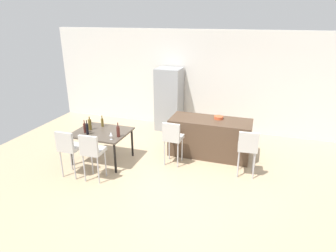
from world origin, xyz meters
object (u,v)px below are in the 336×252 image
object	(u,v)px
kitchen_island	(210,137)
refrigerator	(169,99)
dining_table	(102,134)
wine_bottle_far	(85,128)
bar_chair_middle	(248,146)
dining_chair_far	(92,150)
fruit_bowl	(219,118)
wine_glass_left	(111,134)
wine_bottle_middle	(87,129)
wine_bottle_inner	(102,122)
wine_glass_near	(90,120)
dining_chair_near	(69,146)
wine_bottle_right	(118,131)
wine_bottle_end	(90,124)
bar_chair_left	(173,137)

from	to	relation	value
kitchen_island	refrigerator	distance (m)	2.13
dining_table	wine_bottle_far	world-z (taller)	wine_bottle_far
bar_chair_middle	dining_table	xyz separation A→B (m)	(-3.27, -0.33, -0.02)
wine_bottle_far	dining_chair_far	bearing A→B (deg)	-48.71
wine_bottle_far	fruit_bowl	xyz separation A→B (m)	(2.82, 1.40, 0.10)
bar_chair_middle	wine_glass_left	xyz separation A→B (m)	(-2.83, -0.66, 0.17)
wine_bottle_middle	fruit_bowl	size ratio (longest dim) A/B	1.53
wine_bottle_inner	wine_bottle_middle	bearing A→B (deg)	-96.06
wine_bottle_middle	wine_glass_near	bearing A→B (deg)	116.39
fruit_bowl	wine_bottle_middle	bearing A→B (deg)	-151.40
dining_chair_near	wine_bottle_far	world-z (taller)	dining_chair_near
wine_bottle_middle	wine_glass_near	xyz separation A→B (m)	(-0.29, 0.58, -0.01)
refrigerator	wine_bottle_middle	bearing A→B (deg)	-110.14
kitchen_island	wine_bottle_inner	bearing A→B (deg)	-161.94
dining_chair_near	fruit_bowl	bearing A→B (deg)	36.87
wine_bottle_right	wine_bottle_inner	bearing A→B (deg)	145.60
kitchen_island	dining_table	distance (m)	2.59
dining_chair_near	wine_bottle_end	world-z (taller)	wine_bottle_end
kitchen_island	refrigerator	bearing A→B (deg)	136.92
dining_chair_near	refrigerator	world-z (taller)	refrigerator
wine_bottle_end	refrigerator	world-z (taller)	refrigerator
kitchen_island	fruit_bowl	world-z (taller)	fruit_bowl
dining_table	wine_bottle_right	bearing A→B (deg)	-16.61
wine_bottle_far	wine_bottle_right	distance (m)	0.84
bar_chair_left	dining_chair_far	distance (m)	1.79
wine_bottle_inner	wine_glass_near	xyz separation A→B (m)	(-0.35, 0.03, 0.02)
dining_chair_near	dining_chair_far	bearing A→B (deg)	0.01
bar_chair_left	wine_bottle_right	size ratio (longest dim) A/B	3.17
wine_bottle_end	wine_bottle_inner	bearing A→B (deg)	58.99
dining_chair_near	dining_chair_far	size ratio (longest dim) A/B	1.00
kitchen_island	wine_bottle_far	world-z (taller)	wine_bottle_far
wine_bottle_middle	wine_glass_left	bearing A→B (deg)	-7.54
dining_table	wine_glass_left	xyz separation A→B (m)	(0.44, -0.34, 0.19)
bar_chair_left	kitchen_island	bearing A→B (deg)	47.89
wine_bottle_middle	dining_chair_far	bearing A→B (deg)	-51.54
wine_bottle_far	wine_bottle_inner	size ratio (longest dim) A/B	1.10
dining_chair_far	wine_bottle_middle	distance (m)	0.80
wine_bottle_right	wine_glass_left	distance (m)	0.20
refrigerator	fruit_bowl	size ratio (longest dim) A/B	8.39
bar_chair_middle	dining_chair_far	xyz separation A→B (m)	(-2.99, -1.18, 0.00)
dining_table	fruit_bowl	bearing A→B (deg)	26.07
wine_bottle_middle	bar_chair_middle	bearing A→B (deg)	9.42
wine_glass_near	dining_chair_far	bearing A→B (deg)	-57.03
fruit_bowl	dining_table	bearing A→B (deg)	-153.93
bar_chair_middle	wine_bottle_inner	xyz separation A→B (m)	(-3.41, -0.03, 0.15)
bar_chair_middle	dining_table	world-z (taller)	bar_chair_middle
dining_chair_near	wine_glass_left	world-z (taller)	dining_chair_near
bar_chair_middle	wine_bottle_far	xyz separation A→B (m)	(-3.59, -0.50, 0.16)
bar_chair_left	wine_glass_near	world-z (taller)	bar_chair_left
bar_chair_left	wine_bottle_middle	size ratio (longest dim) A/B	3.12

